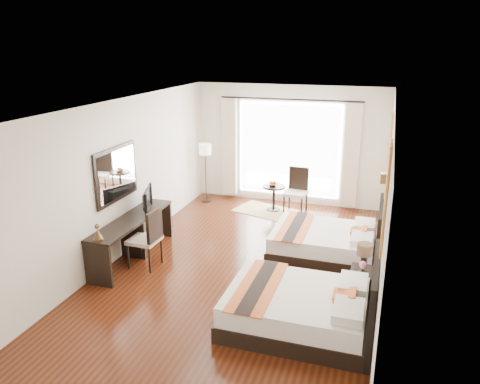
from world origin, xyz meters
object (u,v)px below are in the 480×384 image
(console_desk, at_px, (133,238))
(window_chair, at_px, (296,200))
(desk_chair, at_px, (146,249))
(fruit_bowl, at_px, (273,185))
(side_table, at_px, (274,198))
(bed_near, at_px, (303,308))
(vase, at_px, (362,270))
(floor_lamp, at_px, (205,153))
(bed_far, at_px, (329,242))
(nightstand, at_px, (363,284))
(television, at_px, (144,199))
(table_lamp, at_px, (365,251))

(console_desk, distance_m, window_chair, 3.92)
(desk_chair, relative_size, fruit_bowl, 5.24)
(side_table, bearing_deg, bed_near, -71.22)
(vase, distance_m, floor_lamp, 5.41)
(bed_far, xyz_separation_m, fruit_bowl, (-1.55, 2.03, 0.34))
(vase, bearing_deg, nightstand, 85.07)
(console_desk, bearing_deg, floor_lamp, 88.40)
(console_desk, height_order, window_chair, window_chair)
(floor_lamp, xyz_separation_m, fruit_bowl, (1.69, -0.14, -0.59))
(bed_near, distance_m, console_desk, 3.51)
(vase, height_order, television, television)
(floor_lamp, bearing_deg, desk_chair, -85.25)
(side_table, bearing_deg, floor_lamp, 176.35)
(table_lamp, xyz_separation_m, console_desk, (-4.01, 0.13, -0.38))
(table_lamp, height_order, window_chair, window_chair)
(console_desk, relative_size, floor_lamp, 1.54)
(table_lamp, bearing_deg, console_desk, 178.15)
(vase, height_order, desk_chair, desk_chair)
(bed_far, height_order, console_desk, bed_far)
(bed_near, height_order, vase, bed_near)
(vase, height_order, side_table, vase)
(table_lamp, xyz_separation_m, floor_lamp, (-3.91, 3.43, 0.45))
(console_desk, height_order, desk_chair, desk_chair)
(vase, bearing_deg, table_lamp, 89.20)
(floor_lamp, bearing_deg, bed_far, -33.82)
(console_desk, relative_size, fruit_bowl, 10.96)
(console_desk, bearing_deg, side_table, 60.49)
(bed_far, bearing_deg, bed_near, -90.80)
(floor_lamp, distance_m, side_table, 1.94)
(fruit_bowl, bearing_deg, table_lamp, -55.91)
(bed_far, xyz_separation_m, desk_chair, (-2.95, -1.36, 0.04))
(vase, bearing_deg, floor_lamp, 136.67)
(nightstand, distance_m, side_table, 4.04)
(bed_near, distance_m, window_chair, 4.47)
(nightstand, bearing_deg, fruit_bowl, 123.79)
(desk_chair, bearing_deg, bed_near, 163.27)
(television, height_order, side_table, television)
(console_desk, bearing_deg, window_chair, 53.68)
(nightstand, bearing_deg, table_lamp, 103.43)
(nightstand, height_order, television, television)
(television, bearing_deg, side_table, -53.68)
(television, xyz_separation_m, fruit_bowl, (1.76, 2.71, -0.35))
(table_lamp, bearing_deg, bed_far, 118.10)
(bed_far, relative_size, floor_lamp, 1.34)
(bed_far, bearing_deg, table_lamp, -61.90)
(nightstand, height_order, vase, vase)
(floor_lamp, relative_size, fruit_bowl, 7.13)
(fruit_bowl, bearing_deg, floor_lamp, 175.24)
(television, bearing_deg, bed_near, -137.35)
(bed_far, height_order, side_table, bed_far)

